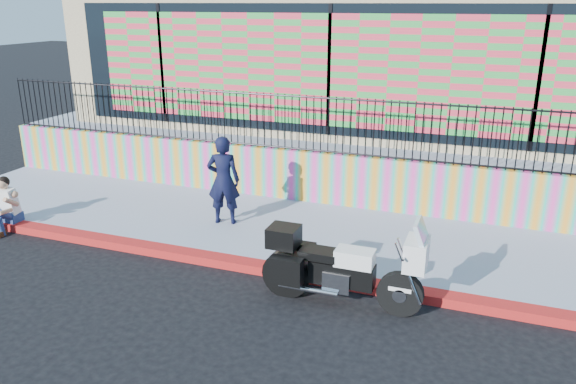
% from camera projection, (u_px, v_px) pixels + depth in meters
% --- Properties ---
extents(ground, '(90.00, 90.00, 0.00)m').
position_uv_depth(ground, '(256.00, 271.00, 9.41)').
color(ground, black).
rests_on(ground, ground).
extents(red_curb, '(16.00, 0.30, 0.15)m').
position_uv_depth(red_curb, '(256.00, 267.00, 9.39)').
color(red_curb, '#A50B25').
rests_on(red_curb, ground).
extents(sidewalk, '(16.00, 3.00, 0.15)m').
position_uv_depth(sidewalk, '(290.00, 231.00, 10.85)').
color(sidewalk, '#939BB0').
rests_on(sidewalk, ground).
extents(mural_wall, '(16.00, 0.20, 1.10)m').
position_uv_depth(mural_wall, '(315.00, 177.00, 12.07)').
color(mural_wall, '#F841AB').
rests_on(mural_wall, sidewalk).
extents(metal_fence, '(15.80, 0.04, 1.20)m').
position_uv_depth(metal_fence, '(316.00, 124.00, 11.70)').
color(metal_fence, black).
rests_on(metal_fence, mural_wall).
extents(elevated_platform, '(16.00, 10.00, 1.25)m').
position_uv_depth(elevated_platform, '(368.00, 132.00, 16.62)').
color(elevated_platform, '#939BB0').
rests_on(elevated_platform, ground).
extents(storefront_building, '(14.00, 8.06, 4.00)m').
position_uv_depth(storefront_building, '(370.00, 41.00, 15.58)').
color(storefront_building, tan).
rests_on(storefront_building, elevated_platform).
extents(police_motorcycle, '(2.39, 0.79, 1.49)m').
position_uv_depth(police_motorcycle, '(339.00, 266.00, 8.19)').
color(police_motorcycle, black).
rests_on(police_motorcycle, ground).
extents(police_officer, '(0.72, 0.56, 1.74)m').
position_uv_depth(police_officer, '(223.00, 180.00, 10.80)').
color(police_officer, black).
rests_on(police_officer, sidewalk).
extents(seated_man, '(0.54, 0.71, 1.06)m').
position_uv_depth(seated_man, '(2.00, 210.00, 10.88)').
color(seated_man, navy).
rests_on(seated_man, ground).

